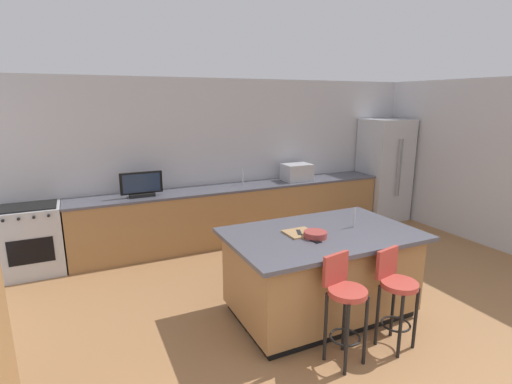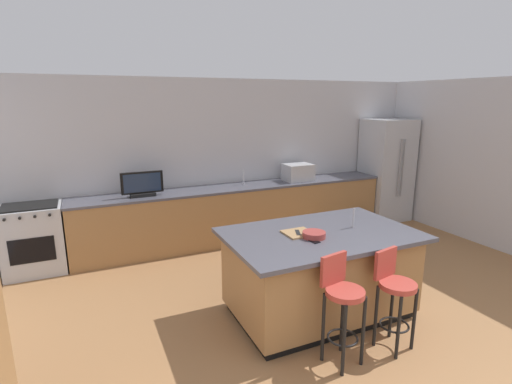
# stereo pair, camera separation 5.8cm
# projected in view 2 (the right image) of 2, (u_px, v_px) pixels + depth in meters

# --- Properties ---
(wall_back) EXTENTS (7.46, 0.12, 2.64)m
(wall_back) POSITION_uv_depth(u_px,v_px,m) (233.00, 159.00, 6.60)
(wall_back) COLOR #BCBCC1
(wall_back) RESTS_ON ground_plane
(counter_back) EXTENTS (5.24, 0.62, 0.93)m
(counter_back) POSITION_uv_depth(u_px,v_px,m) (240.00, 213.00, 6.45)
(counter_back) COLOR #9E7042
(counter_back) RESTS_ON ground_plane
(kitchen_island) EXTENTS (2.02, 1.27, 0.94)m
(kitchen_island) POSITION_uv_depth(u_px,v_px,m) (319.00, 273.00, 4.21)
(kitchen_island) COLOR black
(kitchen_island) RESTS_ON ground_plane
(refrigerator) EXTENTS (0.83, 0.76, 1.95)m
(refrigerator) POSITION_uv_depth(u_px,v_px,m) (386.00, 170.00, 7.51)
(refrigerator) COLOR #B7BABF
(refrigerator) RESTS_ON ground_plane
(range_oven) EXTENTS (0.76, 0.63, 0.95)m
(range_oven) POSITION_uv_depth(u_px,v_px,m) (34.00, 239.00, 5.24)
(range_oven) COLOR #B7BABF
(range_oven) RESTS_ON ground_plane
(microwave) EXTENTS (0.48, 0.36, 0.29)m
(microwave) POSITION_uv_depth(u_px,v_px,m) (298.00, 172.00, 6.76)
(microwave) COLOR #B7BABF
(microwave) RESTS_ON counter_back
(tv_monitor) EXTENTS (0.60, 0.16, 0.37)m
(tv_monitor) POSITION_uv_depth(u_px,v_px,m) (142.00, 185.00, 5.64)
(tv_monitor) COLOR black
(tv_monitor) RESTS_ON counter_back
(sink_faucet_back) EXTENTS (0.02, 0.02, 0.24)m
(sink_faucet_back) POSITION_uv_depth(u_px,v_px,m) (243.00, 177.00, 6.45)
(sink_faucet_back) COLOR #B2B2B7
(sink_faucet_back) RESTS_ON counter_back
(sink_faucet_island) EXTENTS (0.02, 0.02, 0.22)m
(sink_faucet_island) POSITION_uv_depth(u_px,v_px,m) (354.00, 218.00, 4.24)
(sink_faucet_island) COLOR #B2B2B7
(sink_faucet_island) RESTS_ON kitchen_island
(bar_stool_left) EXTENTS (0.34, 0.36, 0.99)m
(bar_stool_left) POSITION_uv_depth(u_px,v_px,m) (342.00, 300.00, 3.39)
(bar_stool_left) COLOR #B23D33
(bar_stool_left) RESTS_ON ground_plane
(bar_stool_right) EXTENTS (0.35, 0.36, 0.95)m
(bar_stool_right) POSITION_uv_depth(u_px,v_px,m) (394.00, 291.00, 3.61)
(bar_stool_right) COLOR #B23D33
(bar_stool_right) RESTS_ON ground_plane
(fruit_bowl) EXTENTS (0.24, 0.24, 0.06)m
(fruit_bowl) POSITION_uv_depth(u_px,v_px,m) (314.00, 235.00, 3.94)
(fruit_bowl) COLOR #993833
(fruit_bowl) RESTS_ON kitchen_island
(cell_phone) EXTENTS (0.09, 0.16, 0.01)m
(cell_phone) POSITION_uv_depth(u_px,v_px,m) (313.00, 241.00, 3.85)
(cell_phone) COLOR black
(cell_phone) RESTS_ON kitchen_island
(tv_remote) EXTENTS (0.11, 0.17, 0.02)m
(tv_remote) POSITION_uv_depth(u_px,v_px,m) (298.00, 233.00, 4.05)
(tv_remote) COLOR black
(tv_remote) RESTS_ON kitchen_island
(cutting_board) EXTENTS (0.30, 0.28, 0.02)m
(cutting_board) POSITION_uv_depth(u_px,v_px,m) (299.00, 233.00, 4.06)
(cutting_board) COLOR #A87F51
(cutting_board) RESTS_ON kitchen_island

